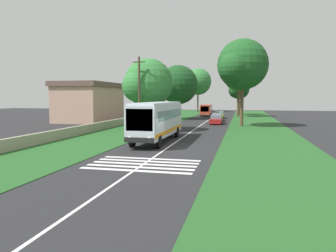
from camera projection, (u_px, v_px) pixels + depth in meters
ground at (167, 148)px, 26.11m from camera, size 160.00×160.00×0.00m
grass_verge_left at (133, 128)px, 42.52m from camera, size 120.00×8.00×0.04m
grass_verge_right at (260, 131)px, 38.80m from camera, size 120.00×8.00×0.04m
centre_line at (194, 130)px, 40.66m from camera, size 110.00×0.16×0.01m
coach_bus at (158, 119)px, 29.99m from camera, size 11.16×2.62×3.73m
zebra_crossing at (144, 164)px, 19.96m from camera, size 4.05×6.80×0.01m
trailing_car_0 at (216, 120)px, 49.51m from camera, size 4.30×1.78×1.43m
trailing_car_1 at (217, 118)px, 55.02m from camera, size 4.30×1.78×1.43m
trailing_car_2 at (219, 115)px, 62.44m from camera, size 4.30×1.78×1.43m
trailing_minibus_0 at (206, 109)px, 70.20m from camera, size 6.00×2.14×2.53m
roadside_tree_left_0 at (148, 85)px, 39.32m from camera, size 7.39×6.04×8.94m
roadside_tree_left_1 at (178, 86)px, 60.11m from camera, size 8.91×7.39×10.20m
roadside_tree_left_2 at (197, 82)px, 88.40m from camera, size 8.82×7.43×12.21m
roadside_tree_right_0 at (238, 79)px, 66.96m from camera, size 7.05×5.58×10.95m
roadside_tree_right_1 at (241, 66)px, 44.88m from camera, size 8.23×7.19×12.39m
roadside_tree_right_2 at (238, 90)px, 74.98m from camera, size 5.84×4.86×8.49m
utility_pole at (139, 94)px, 36.13m from camera, size 0.24×1.40×8.75m
roadside_wall at (123, 121)px, 48.09m from camera, size 70.00×0.40×1.01m
roadside_building at (90, 102)px, 55.39m from camera, size 13.48×8.22×6.75m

